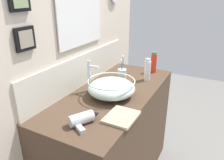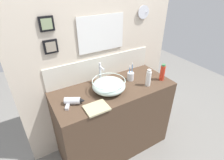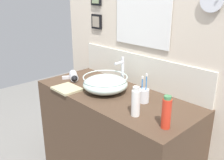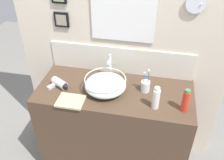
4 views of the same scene
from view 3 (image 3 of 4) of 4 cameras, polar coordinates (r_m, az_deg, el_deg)
The scene contains 9 objects.
vanity_counter at distance 2.04m, azimuth 0.42°, elevation -14.56°, with size 1.27×0.55×0.88m, color #4C3828.
back_panel at distance 1.95m, azimuth 7.07°, elevation 8.81°, with size 1.82×0.10×2.45m.
glass_bowl_sink at distance 1.84m, azimuth -1.54°, elevation -0.85°, with size 0.33×0.33×0.12m.
faucet at distance 1.93m, azimuth 2.27°, elevation 2.28°, with size 0.02×0.10×0.24m.
hair_drier at distance 2.12m, azimuth -8.84°, elevation 0.78°, with size 0.20×0.14×0.07m.
toothbrush_cup at distance 1.69m, azimuth 7.25°, elevation -3.50°, with size 0.07×0.07×0.21m.
lotion_bottle at distance 1.49m, azimuth 5.44°, elevation -5.02°, with size 0.05×0.05×0.19m.
soap_dispenser at distance 1.38m, azimuth 12.33°, elevation -7.31°, with size 0.05×0.05×0.19m.
hand_towel at distance 1.93m, azimuth -10.28°, elevation -1.97°, with size 0.21×0.17×0.02m, color tan.
Camera 3 is at (1.22, -1.17, 1.58)m, focal length 40.00 mm.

